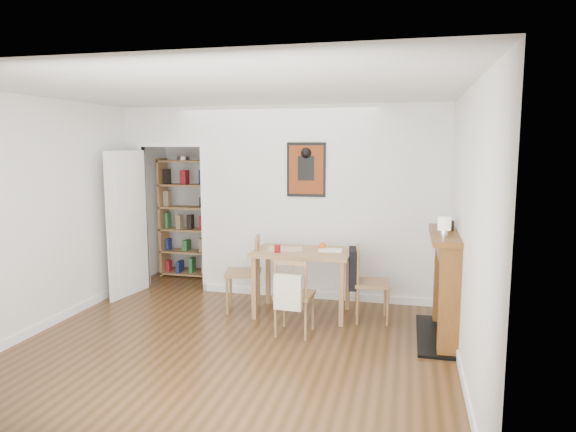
% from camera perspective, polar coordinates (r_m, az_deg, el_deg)
% --- Properties ---
extents(ground, '(5.20, 5.20, 0.00)m').
position_cam_1_polar(ground, '(5.98, -4.48, -12.43)').
color(ground, brown).
rests_on(ground, ground).
extents(room_shell, '(5.20, 5.20, 5.20)m').
position_cam_1_polar(room_shell, '(6.92, -0.41, 1.45)').
color(room_shell, silver).
rests_on(room_shell, ground).
extents(dining_table, '(1.17, 0.75, 0.80)m').
position_cam_1_polar(dining_table, '(6.27, 1.62, -4.72)').
color(dining_table, '#AA804F').
rests_on(dining_table, ground).
extents(chair_left, '(0.57, 0.57, 0.95)m').
position_cam_1_polar(chair_left, '(6.50, -5.00, -6.38)').
color(chair_left, '#946945').
rests_on(chair_left, ground).
extents(chair_right, '(0.56, 0.50, 0.90)m').
position_cam_1_polar(chair_right, '(6.18, 9.13, -7.29)').
color(chair_right, '#946945').
rests_on(chair_right, ground).
extents(chair_front, '(0.46, 0.51, 0.87)m').
position_cam_1_polar(chair_front, '(5.68, 0.70, -8.80)').
color(chair_front, '#946945').
rests_on(chair_front, ground).
extents(bookshelf, '(0.78, 0.31, 1.86)m').
position_cam_1_polar(bookshelf, '(8.28, -11.37, -0.28)').
color(bookshelf, '#AA804F').
rests_on(bookshelf, ground).
extents(fireplace, '(0.45, 1.25, 1.16)m').
position_cam_1_polar(fireplace, '(5.79, 17.25, -7.06)').
color(fireplace, brown).
rests_on(fireplace, ground).
extents(red_glass, '(0.08, 0.08, 0.10)m').
position_cam_1_polar(red_glass, '(6.14, -1.17, -3.61)').
color(red_glass, maroon).
rests_on(red_glass, dining_table).
extents(orange_fruit, '(0.08, 0.08, 0.08)m').
position_cam_1_polar(orange_fruit, '(6.35, 3.86, -3.31)').
color(orange_fruit, '#E84D0C').
rests_on(orange_fruit, dining_table).
extents(placemat, '(0.47, 0.39, 0.00)m').
position_cam_1_polar(placemat, '(6.34, -0.30, -3.68)').
color(placemat, beige).
rests_on(placemat, dining_table).
extents(notebook, '(0.30, 0.23, 0.01)m').
position_cam_1_polar(notebook, '(6.25, 4.72, -3.82)').
color(notebook, white).
rests_on(notebook, dining_table).
extents(mantel_lamp, '(0.13, 0.13, 0.20)m').
position_cam_1_polar(mantel_lamp, '(5.33, 16.98, -0.95)').
color(mantel_lamp, silver).
rests_on(mantel_lamp, fireplace).
extents(ceramic_jar_a, '(0.09, 0.09, 0.11)m').
position_cam_1_polar(ceramic_jar_a, '(5.77, 17.55, -1.02)').
color(ceramic_jar_a, black).
rests_on(ceramic_jar_a, fireplace).
extents(ceramic_jar_b, '(0.07, 0.07, 0.09)m').
position_cam_1_polar(ceramic_jar_b, '(5.96, 17.24, -0.85)').
color(ceramic_jar_b, black).
rests_on(ceramic_jar_b, fireplace).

